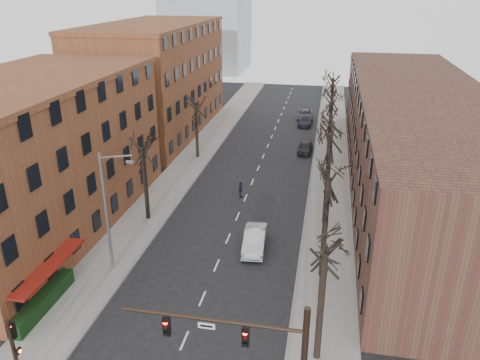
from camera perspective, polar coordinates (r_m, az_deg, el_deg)
The scene contains 23 objects.
sidewalk_left at distance 56.89m, azimuth -5.30°, elevation 3.14°, with size 4.00×90.00×0.15m, color gray.
sidewalk_right at distance 54.82m, azimuth 11.01°, elevation 2.04°, with size 4.00×90.00×0.15m, color gray.
building_left_near at distance 41.20m, azimuth -24.20°, elevation 2.16°, with size 12.00×26.00×12.00m, color brown.
building_left_far at distance 65.83m, azimuth -10.20°, elevation 11.84°, with size 12.00×28.00×14.00m, color brown.
building_right at distance 49.29m, azimuth 20.72°, elevation 4.66°, with size 12.00×50.00×10.00m, color #533626.
awning_left at distance 33.81m, azimuth -21.57°, elevation -13.48°, with size 1.20×7.00×0.15m, color maroon.
hedge at distance 32.84m, azimuth -22.80°, elevation -13.48°, with size 0.80×6.00×1.00m, color black.
tree_right_a at distance 27.96m, azimuth 9.30°, elevation -20.71°, with size 5.20×5.20×10.00m, color black, non-canonical shape.
tree_right_b at distance 34.24m, azimuth 9.84°, elevation -11.53°, with size 5.20×5.20×10.80m, color black, non-canonical shape.
tree_right_c at distance 41.12m, azimuth 10.19°, elevation -5.30°, with size 5.20×5.20×11.60m, color black, non-canonical shape.
tree_right_d at distance 48.34m, azimuth 10.43°, elevation -0.89°, with size 5.20×5.20×10.00m, color black, non-canonical shape.
tree_right_e at distance 55.78m, azimuth 10.61°, elevation 2.35°, with size 5.20×5.20×10.80m, color black, non-canonical shape.
tree_right_f at distance 63.36m, azimuth 10.75°, elevation 4.83°, with size 5.20×5.20×11.60m, color black, non-canonical shape.
tree_left_a at distance 42.05m, azimuth -11.09°, elevation -4.70°, with size 5.20×5.20×9.50m, color black, non-canonical shape.
tree_left_b at distance 55.90m, azimuth -5.18°, elevation 2.71°, with size 5.20×5.20×9.50m, color black, non-canonical shape.
signal_mast_arm at distance 21.38m, azimuth 3.37°, elevation -20.76°, with size 8.14×0.30×7.20m.
signal_pole_left at distance 26.70m, azimuth -25.77°, elevation -18.11°, with size 0.47×0.44×4.40m.
streetlight at distance 33.15m, azimuth -15.79°, elevation -3.31°, with size 2.45×0.22×9.03m.
silver_sedan at distance 36.60m, azimuth 1.80°, elevation -7.30°, with size 1.63×4.68×1.54m, color #ABAEB2.
parked_car_near at distance 57.81m, azimuth 7.95°, elevation 3.98°, with size 1.61×4.00×1.36m, color black.
parked_car_mid at distance 69.43m, azimuth 8.01°, elevation 7.16°, with size 1.86×4.57×1.33m, color black.
parked_car_far at distance 72.84m, azimuth 7.90°, elevation 7.92°, with size 2.24×4.86×1.35m, color #4F5156.
pedestrian_crossing at distance 45.04m, azimuth 0.06°, elevation -1.20°, with size 0.94×0.39×1.60m, color black.
Camera 1 is at (7.21, -16.40, 19.12)m, focal length 35.00 mm.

